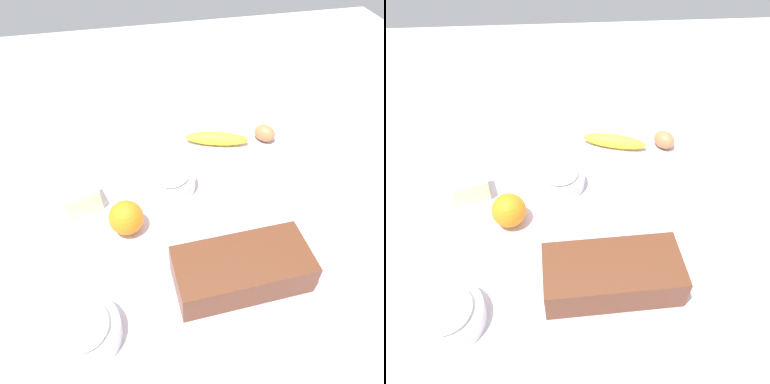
{
  "view_description": "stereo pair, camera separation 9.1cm",
  "coord_description": "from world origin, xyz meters",
  "views": [
    {
      "loc": [
        0.14,
        0.63,
        0.69
      ],
      "look_at": [
        0.0,
        0.0,
        0.04
      ],
      "focal_mm": 34.23,
      "sensor_mm": 36.0,
      "label": 1
    },
    {
      "loc": [
        0.05,
        0.64,
        0.69
      ],
      "look_at": [
        0.0,
        0.0,
        0.04
      ],
      "focal_mm": 34.23,
      "sensor_mm": 36.0,
      "label": 2
    }
  ],
  "objects": [
    {
      "name": "sugar_bowl",
      "position": [
        0.04,
        -0.07,
        0.03
      ],
      "size": [
        0.13,
        0.13,
        0.07
      ],
      "color": "white",
      "rests_on": "ground_plane"
    },
    {
      "name": "butter_block",
      "position": [
        0.28,
        -0.05,
        0.03
      ],
      "size": [
        0.1,
        0.09,
        0.06
      ],
      "primitive_type": "cube",
      "rotation": [
        0.0,
        0.0,
        0.28
      ],
      "color": "#F4EDB2",
      "rests_on": "ground_plane"
    },
    {
      "name": "orange_fruit",
      "position": [
        0.17,
        0.05,
        0.04
      ],
      "size": [
        0.08,
        0.08,
        0.08
      ],
      "primitive_type": "sphere",
      "color": "orange",
      "rests_on": "ground_plane"
    },
    {
      "name": "flour_bowl",
      "position": [
        0.27,
        0.3,
        0.03
      ],
      "size": [
        0.14,
        0.14,
        0.07
      ],
      "color": "white",
      "rests_on": "ground_plane"
    },
    {
      "name": "loaf_pan",
      "position": [
        -0.05,
        0.24,
        0.04
      ],
      "size": [
        0.28,
        0.14,
        0.08
      ],
      "rotation": [
        0.0,
        0.0,
        0.03
      ],
      "color": "brown",
      "rests_on": "ground_plane"
    },
    {
      "name": "egg_near_butter",
      "position": [
        -0.27,
        -0.21,
        0.03
      ],
      "size": [
        0.08,
        0.08,
        0.05
      ],
      "primitive_type": "ellipsoid",
      "rotation": [
        0.0,
        1.57,
        2.19
      ],
      "color": "#B37949",
      "rests_on": "ground_plane"
    },
    {
      "name": "ground_plane",
      "position": [
        0.0,
        0.0,
        -0.01
      ],
      "size": [
        2.4,
        2.4,
        0.02
      ],
      "primitive_type": "cube",
      "color": "silver"
    },
    {
      "name": "banana",
      "position": [
        -0.13,
        -0.22,
        0.02
      ],
      "size": [
        0.19,
        0.1,
        0.04
      ],
      "primitive_type": "ellipsoid",
      "rotation": [
        0.0,
        0.0,
        2.84
      ],
      "color": "yellow",
      "rests_on": "ground_plane"
    }
  ]
}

